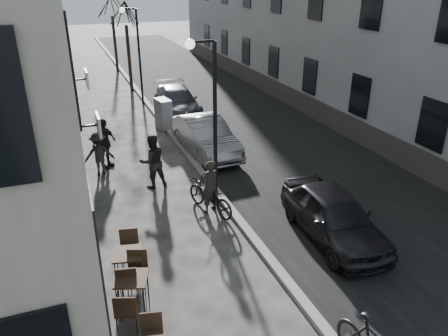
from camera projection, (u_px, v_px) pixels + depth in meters
ground at (314, 332)px, 8.93m from camera, size 120.00×120.00×0.00m
road at (220, 106)px, 23.81m from camera, size 7.30×60.00×0.00m
kerb at (154, 112)px, 22.61m from camera, size 0.25×60.00×0.12m
streetlamp_near at (209, 106)px, 12.69m from camera, size 0.90×0.28×5.09m
streetlamp_far at (135, 46)px, 22.92m from camera, size 0.90×0.28×5.09m
tree_near at (125, 11)px, 24.88m from camera, size 2.40×2.40×5.70m
tree_far at (111, 4)px, 29.99m from camera, size 2.40×2.40×5.70m
bistro_set_b at (132, 290)px, 9.37m from camera, size 0.97×1.71×0.98m
bistro_set_c at (128, 264)px, 10.18m from camera, size 0.79×1.71×0.98m
utility_cabinet at (163, 114)px, 20.11m from camera, size 0.67×1.03×1.43m
bicycle at (210, 196)px, 13.22m from camera, size 1.35×2.09×1.04m
cyclist_rider at (210, 187)px, 13.08m from camera, size 0.72×0.60×1.69m
pedestrian_near at (153, 161)px, 14.60m from camera, size 0.98×0.81×1.87m
pedestrian_mid at (99, 154)px, 15.56m from camera, size 1.06×0.64×1.60m
pedestrian_far at (104, 143)px, 16.10m from camera, size 1.15×1.05×1.89m
car_near at (334, 215)px, 11.86m from camera, size 1.84×4.12×1.37m
car_mid at (206, 136)px, 17.48m from camera, size 1.77×4.42×1.43m
car_far at (177, 101)px, 22.30m from camera, size 2.19×4.77×1.35m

